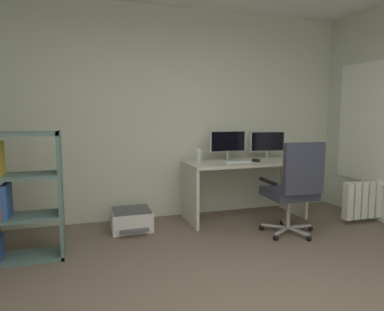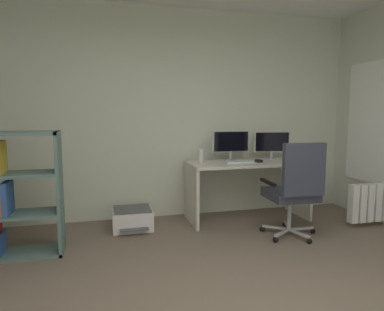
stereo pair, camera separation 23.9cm
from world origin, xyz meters
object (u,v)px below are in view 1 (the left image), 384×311
Objects in this scene: radiator at (373,199)px; monitor_main at (228,143)px; desk at (245,176)px; keyboard at (237,162)px; printer at (131,220)px; computer_mouse at (256,160)px; monitor_secondary at (267,143)px; desktop_speaker at (198,156)px; office_chair at (294,186)px.

monitor_main is at bearing 154.67° from radiator.
desk is 0.26m from keyboard.
keyboard is 1.49m from printer.
computer_mouse is at bearing -34.30° from desk.
monitor_secondary reaches higher than printer.
desktop_speaker is (-0.60, 0.10, 0.28)m from desk.
radiator is (1.49, -0.64, -0.27)m from desk.
keyboard is 3.40× the size of computer_mouse.
radiator is (1.08, -0.79, -0.68)m from monitor_secondary.
computer_mouse is 0.74m from desktop_speaker.
printer is (-1.60, 0.05, -0.65)m from computer_mouse.
office_chair reaches higher than radiator.
monitor_secondary reaches higher than radiator.
printer is at bearing -177.97° from keyboard.
monitor_main reaches higher than office_chair.
desktop_speaker is 0.35× the size of printer.
monitor_main is 0.45m from desktop_speaker.
computer_mouse reaches higher than keyboard.
office_chair is at bearing -101.83° from monitor_secondary.
computer_mouse is at bearing -37.95° from monitor_main.
desktop_speaker is at bearing 160.47° from radiator.
office_chair is (0.81, -0.90, -0.27)m from desktop_speaker.
desk is at bearing 141.88° from computer_mouse.
monitor_main reaches higher than monitor_secondary.
desk is 15.29× the size of computer_mouse.
keyboard is at bearing 160.58° from radiator.
computer_mouse is 1.56m from radiator.
desk is 8.99× the size of desktop_speaker.
keyboard is 2.00× the size of desktop_speaker.
monitor_secondary is (0.59, 0.00, -0.02)m from monitor_main.
desktop_speaker is at bearing -177.30° from monitor_secondary.
radiator is at bearing -23.22° from desk.
office_chair is (0.21, -0.80, 0.02)m from desk.
office_chair is 1.24× the size of radiator.
office_chair is 1.91m from printer.
office_chair is at bearing -75.21° from desk.
keyboard is (0.04, -0.21, -0.22)m from monitor_main.
keyboard is at bearing -19.95° from desktop_speaker.
desk reaches higher than radiator.
desk is 1.54m from printer.
keyboard is 0.32× the size of office_chair.
printer is (-0.88, -0.13, -0.72)m from desktop_speaker.
office_chair reaches higher than computer_mouse.
monitor_secondary reaches higher than desk.
desktop_speaker is 1.24m from office_chair.
monitor_main reaches higher than keyboard.
monitor_main is 0.31m from keyboard.
keyboard reaches higher than radiator.
computer_mouse is 1.73m from printer.
monitor_secondary is at bearing 5.35° from printer.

